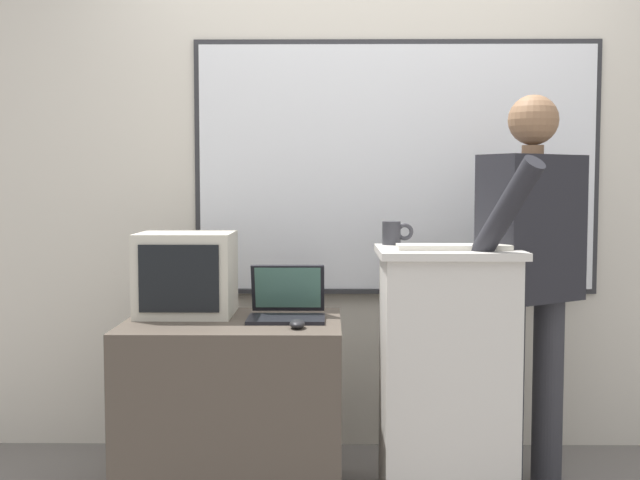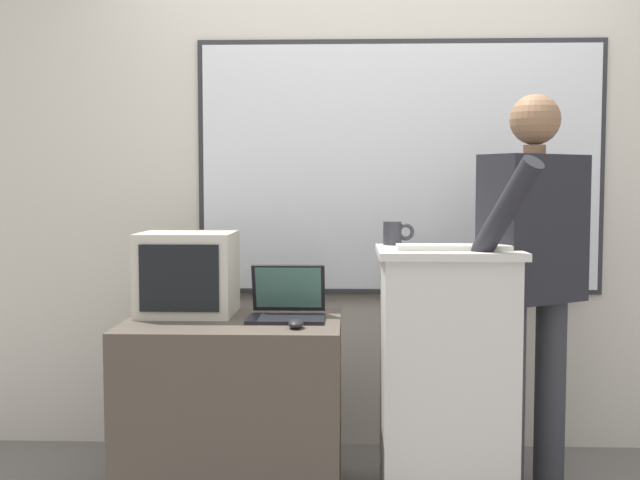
% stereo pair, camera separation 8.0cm
% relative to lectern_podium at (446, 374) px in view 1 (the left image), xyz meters
% --- Properties ---
extents(back_wall, '(6.40, 0.17, 2.77)m').
position_rel_lectern_podium_xyz_m(back_wall, '(-0.27, 0.75, 0.86)').
color(back_wall, beige).
rests_on(back_wall, ground_plane).
extents(lectern_podium, '(0.56, 0.50, 1.04)m').
position_rel_lectern_podium_xyz_m(lectern_podium, '(0.00, 0.00, 0.00)').
color(lectern_podium, beige).
rests_on(lectern_podium, ground_plane).
extents(side_desk, '(0.88, 0.66, 0.74)m').
position_rel_lectern_podium_xyz_m(side_desk, '(-0.87, 0.01, -0.15)').
color(side_desk, '#4C4238').
rests_on(side_desk, ground_plane).
extents(person_presenter, '(0.60, 0.72, 1.66)m').
position_rel_lectern_podium_xyz_m(person_presenter, '(0.36, 0.11, 0.44)').
color(person_presenter, '#333338').
rests_on(person_presenter, ground_plane).
extents(laptop, '(0.31, 0.29, 0.22)m').
position_rel_lectern_podium_xyz_m(laptop, '(-0.65, 0.06, 0.28)').
color(laptop, black).
rests_on(laptop, side_desk).
extents(wireless_keyboard, '(0.44, 0.14, 0.02)m').
position_rel_lectern_podium_xyz_m(wireless_keyboard, '(0.01, -0.06, 0.53)').
color(wireless_keyboard, beige).
rests_on(wireless_keyboard, lectern_podium).
extents(computer_mouse_by_laptop, '(0.06, 0.10, 0.03)m').
position_rel_lectern_podium_xyz_m(computer_mouse_by_laptop, '(-0.60, -0.18, 0.24)').
color(computer_mouse_by_laptop, black).
rests_on(computer_mouse_by_laptop, side_desk).
extents(crt_monitor, '(0.39, 0.36, 0.35)m').
position_rel_lectern_podium_xyz_m(crt_monitor, '(-1.08, 0.14, 0.40)').
color(crt_monitor, beige).
rests_on(crt_monitor, side_desk).
extents(coffee_mug, '(0.13, 0.08, 0.10)m').
position_rel_lectern_podium_xyz_m(coffee_mug, '(-0.20, 0.18, 0.57)').
color(coffee_mug, '#333338').
rests_on(coffee_mug, lectern_podium).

